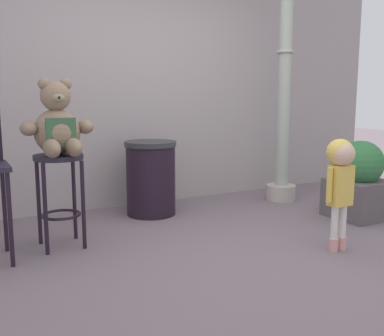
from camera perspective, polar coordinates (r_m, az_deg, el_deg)
ground_plane at (r=3.58m, az=6.10°, el=-10.76°), size 24.00×24.00×0.00m
building_wall at (r=5.21m, az=-6.85°, el=13.27°), size 6.70×0.30×3.19m
bar_stool_with_teddy at (r=3.74m, az=-16.55°, el=-1.65°), size 0.39×0.39×0.76m
teddy_bear at (r=3.66m, az=-16.77°, el=5.05°), size 0.56×0.50×0.60m
child_walking at (r=3.66m, az=18.43°, el=-0.28°), size 0.28×0.23×0.89m
trash_bin at (r=4.62m, az=-5.27°, el=-1.26°), size 0.53×0.53×0.76m
lamppost at (r=5.29m, az=11.63°, el=8.60°), size 0.34×0.34×2.96m
planter_with_shrub at (r=4.80m, az=20.61°, el=-1.74°), size 0.53×0.53×0.78m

